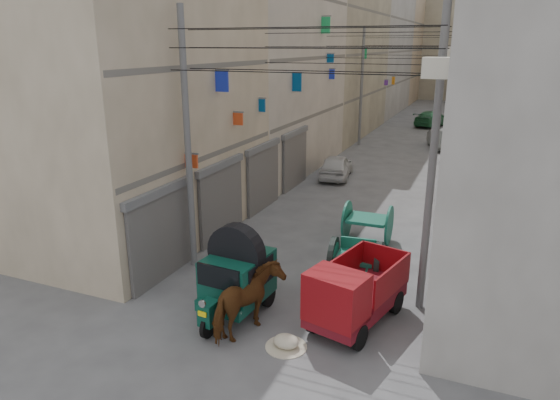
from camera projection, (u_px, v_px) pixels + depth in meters
The scene contains 17 objects.
building_row_left at pixel (328, 50), 40.82m from camera, with size 8.00×62.00×14.00m.
building_row_right at pixel (546, 51), 34.95m from camera, with size 8.00×62.00×14.00m.
end_cap_building at pixel (458, 47), 65.95m from camera, with size 22.00×10.00×13.00m, color #AFA489.
shutters_left at pixel (244, 186), 19.89m from camera, with size 0.18×14.40×2.88m.
signboards at pixel (397, 109), 27.81m from camera, with size 8.22×40.52×5.67m.
ac_units at pixel (454, 23), 12.95m from camera, with size 0.70×6.55×3.35m.
utility_poles at pixel (380, 108), 23.54m from camera, with size 7.40×22.20×8.00m.
overhead_cables at pixel (371, 47), 20.42m from camera, with size 7.40×22.52×1.12m.
auto_rickshaw at pixel (237, 274), 13.12m from camera, with size 1.68×2.74×1.89m.
tonga_cart at pixel (355, 262), 14.72m from camera, with size 1.63×3.29×1.44m.
mini_truck at pixel (351, 298), 12.42m from camera, with size 2.13×3.42×1.78m.
second_cart at pixel (368, 221), 18.04m from camera, with size 1.64×1.46×1.44m.
feed_sack at pixel (286, 341), 11.83m from camera, with size 0.63×0.50×0.31m, color beige.
horse at pixel (248, 302), 12.20m from camera, with size 0.93×2.05×1.73m, color maroon.
distant_car_white at pixel (336, 166), 26.80m from camera, with size 1.49×3.70×1.26m, color silver.
distant_car_grey at pixel (440, 140), 34.38m from camera, with size 1.25×3.59×1.18m, color #4D514F.
distant_car_green at pixel (432, 119), 43.66m from camera, with size 1.85×4.54×1.32m, color #205D35.
Camera 1 is at (4.76, -6.75, 6.90)m, focal length 32.00 mm.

